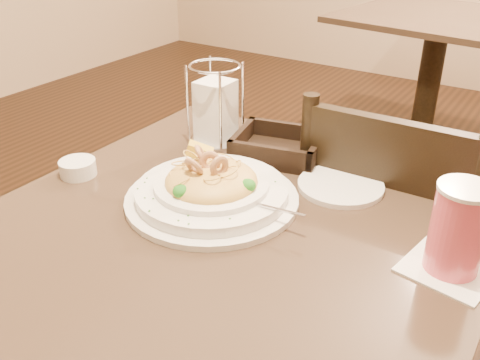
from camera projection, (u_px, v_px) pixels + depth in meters
The scene contains 9 objects.
main_table at pixel (235, 319), 1.12m from camera, with size 0.90×0.90×0.76m.
background_table at pixel (432, 61), 2.84m from camera, with size 1.01×1.01×0.76m.
dining_chair_near at pixel (387, 255), 1.36m from camera, with size 0.43×0.43×0.93m.
pasta_bowl at pixel (211, 188), 1.05m from camera, with size 0.38×0.35×0.11m.
drink_glass at pixel (458, 230), 0.84m from camera, with size 0.16×0.16×0.15m.
bread_basket at pixel (279, 148), 1.24m from camera, with size 0.23×0.20×0.05m.
napkin_caddy at pixel (216, 109), 1.29m from camera, with size 0.12×0.12×0.20m.
side_plate at pixel (341, 186), 1.11m from camera, with size 0.18×0.18×0.01m, color white.
butter_ramekin at pixel (78, 168), 1.16m from camera, with size 0.08×0.08×0.03m, color white.
Camera 1 is at (0.47, -0.70, 1.31)m, focal length 40.00 mm.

